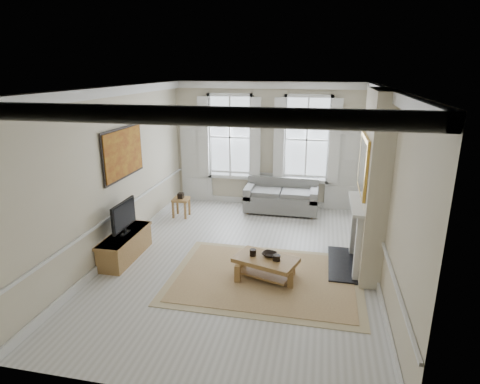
% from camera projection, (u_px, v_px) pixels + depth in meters
% --- Properties ---
extents(floor, '(7.20, 7.20, 0.00)m').
position_uv_depth(floor, '(241.00, 260.00, 8.12)').
color(floor, '#B7B5AD').
rests_on(floor, ground).
extents(ceiling, '(7.20, 7.20, 0.00)m').
position_uv_depth(ceiling, '(242.00, 87.00, 7.11)').
color(ceiling, white).
rests_on(ceiling, back_wall).
extents(back_wall, '(5.20, 0.00, 5.20)m').
position_uv_depth(back_wall, '(268.00, 145.00, 10.98)').
color(back_wall, beige).
rests_on(back_wall, floor).
extents(left_wall, '(0.00, 7.20, 7.20)m').
position_uv_depth(left_wall, '(116.00, 173.00, 8.13)').
color(left_wall, beige).
rests_on(left_wall, floor).
extents(right_wall, '(0.00, 7.20, 7.20)m').
position_uv_depth(right_wall, '(385.00, 188.00, 7.11)').
color(right_wall, beige).
rests_on(right_wall, floor).
extents(window_left, '(1.26, 0.20, 2.20)m').
position_uv_depth(window_left, '(230.00, 137.00, 11.08)').
color(window_left, '#B2BCC6').
rests_on(window_left, back_wall).
extents(window_right, '(1.26, 0.20, 2.20)m').
position_uv_depth(window_right, '(307.00, 140.00, 10.67)').
color(window_right, '#B2BCC6').
rests_on(window_right, back_wall).
extents(door_left, '(0.90, 0.08, 2.30)m').
position_uv_depth(door_left, '(197.00, 162.00, 11.51)').
color(door_left, silver).
rests_on(door_left, floor).
extents(door_right, '(0.90, 0.08, 2.30)m').
position_uv_depth(door_right, '(343.00, 169.00, 10.71)').
color(door_right, silver).
rests_on(door_right, floor).
extents(painting, '(0.05, 1.66, 1.06)m').
position_uv_depth(painting, '(123.00, 153.00, 8.30)').
color(painting, '#B1811E').
rests_on(painting, left_wall).
extents(chimney_breast, '(0.35, 1.70, 3.38)m').
position_uv_depth(chimney_breast, '(373.00, 184.00, 7.33)').
color(chimney_breast, beige).
rests_on(chimney_breast, floor).
extents(hearth, '(0.55, 1.50, 0.05)m').
position_uv_depth(hearth, '(342.00, 264.00, 7.91)').
color(hearth, black).
rests_on(hearth, floor).
extents(fireplace, '(0.21, 1.45, 1.33)m').
position_uv_depth(fireplace, '(356.00, 232.00, 7.66)').
color(fireplace, silver).
rests_on(fireplace, floor).
extents(mirror, '(0.06, 1.26, 1.06)m').
position_uv_depth(mirror, '(363.00, 165.00, 7.27)').
color(mirror, gold).
rests_on(mirror, chimney_breast).
extents(sofa, '(1.93, 0.94, 0.88)m').
position_uv_depth(sofa, '(281.00, 198.00, 10.83)').
color(sofa, slate).
rests_on(sofa, floor).
extents(side_table, '(0.44, 0.44, 0.50)m').
position_uv_depth(side_table, '(181.00, 202.00, 10.41)').
color(side_table, brown).
rests_on(side_table, floor).
extents(rug, '(3.50, 2.60, 0.02)m').
position_uv_depth(rug, '(265.00, 278.00, 7.42)').
color(rug, '#A87E56').
rests_on(rug, floor).
extents(coffee_table, '(1.26, 0.96, 0.42)m').
position_uv_depth(coffee_table, '(266.00, 262.00, 7.32)').
color(coffee_table, brown).
rests_on(coffee_table, rug).
extents(ceramic_pot_a, '(0.12, 0.12, 0.12)m').
position_uv_depth(ceramic_pot_a, '(253.00, 253.00, 7.38)').
color(ceramic_pot_a, black).
rests_on(ceramic_pot_a, coffee_table).
extents(ceramic_pot_b, '(0.14, 0.14, 0.10)m').
position_uv_depth(ceramic_pot_b, '(277.00, 258.00, 7.20)').
color(ceramic_pot_b, black).
rests_on(ceramic_pot_b, coffee_table).
extents(bowl, '(0.33, 0.33, 0.06)m').
position_uv_depth(bowl, '(269.00, 254.00, 7.37)').
color(bowl, black).
rests_on(bowl, coffee_table).
extents(tv_stand, '(0.48, 1.48, 0.53)m').
position_uv_depth(tv_stand, '(125.00, 246.00, 8.16)').
color(tv_stand, brown).
rests_on(tv_stand, floor).
extents(tv, '(0.08, 0.90, 0.68)m').
position_uv_depth(tv, '(124.00, 216.00, 7.96)').
color(tv, black).
rests_on(tv, tv_stand).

